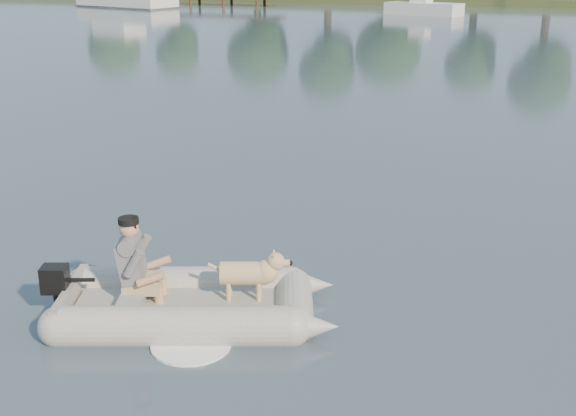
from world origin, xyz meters
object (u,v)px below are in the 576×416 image
at_px(dog, 244,277).
at_px(dinghy, 190,274).
at_px(motorboat, 424,0).
at_px(man, 133,258).

bearing_deg(dog, dinghy, -175.43).
height_order(dog, motorboat, motorboat).
height_order(man, motorboat, motorboat).
xyz_separation_m(dinghy, man, (-0.59, -0.15, 0.17)).
height_order(dinghy, man, man).
bearing_deg(motorboat, dog, -65.34).
height_order(dinghy, dog, dinghy).
bearing_deg(motorboat, dinghy, -66.01).
height_order(man, dog, man).
relative_size(dinghy, dog, 5.29).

